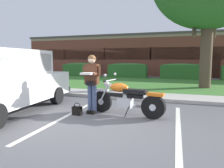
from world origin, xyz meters
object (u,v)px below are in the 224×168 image
object	(u,v)px
hedge_left	(82,69)
hedge_center_right	(181,71)
rider_person	(92,79)
hedge_center_left	(128,70)
brick_building	(157,55)
motorcycle	(129,99)
handbag	(77,110)
parked_suv_adjacent	(4,81)

from	to	relation	value
hedge_left	hedge_center_right	xyz separation A→B (m)	(8.61, 0.00, 0.00)
rider_person	hedge_center_left	xyz separation A→B (m)	(-2.33, 12.01, -0.36)
hedge_center_left	brick_building	distance (m)	6.88
hedge_left	brick_building	world-z (taller)	brick_building
motorcycle	handbag	world-z (taller)	motorcycle
handbag	brick_building	xyz separation A→B (m)	(-0.51, 18.91, 1.84)
motorcycle	handbag	size ratio (longest dim) A/B	6.21
rider_person	hedge_left	bearing A→B (deg)	118.90
rider_person	hedge_center_right	distance (m)	12.18
rider_person	handbag	distance (m)	0.97
rider_person	hedge_left	distance (m)	13.73
motorcycle	brick_building	distance (m)	18.61
rider_person	hedge_center_left	world-z (taller)	rider_person
hedge_left	hedge_center_right	size ratio (longest dim) A/B	1.08
handbag	hedge_center_left	world-z (taller)	hedge_center_left
hedge_center_left	hedge_left	bearing A→B (deg)	-180.00
rider_person	handbag	size ratio (longest dim) A/B	4.74
motorcycle	brick_building	bearing A→B (deg)	95.91
hedge_left	parked_suv_adjacent	bearing A→B (deg)	-72.02
handbag	parked_suv_adjacent	world-z (taller)	parked_suv_adjacent
rider_person	hedge_center_right	bearing A→B (deg)	80.65
hedge_left	hedge_center_left	xyz separation A→B (m)	(4.31, 0.00, 0.00)
hedge_left	brick_building	distance (m)	8.88
motorcycle	rider_person	xyz separation A→B (m)	(-1.08, -0.15, 0.53)
motorcycle	hedge_center_left	size ratio (longest dim) A/B	0.69
motorcycle	hedge_center_right	distance (m)	11.90
parked_suv_adjacent	hedge_left	world-z (taller)	parked_suv_adjacent
motorcycle	handbag	bearing A→B (deg)	-161.77
handbag	hedge_center_right	size ratio (longest dim) A/B	0.12
hedge_left	hedge_center_left	bearing A→B (deg)	0.00
rider_person	hedge_left	world-z (taller)	rider_person
rider_person	hedge_center_right	xyz separation A→B (m)	(1.98, 12.01, -0.36)
hedge_left	brick_building	size ratio (longest dim) A/B	0.13
rider_person	hedge_left	xyz separation A→B (m)	(-6.63, 12.01, -0.36)
hedge_center_left	hedge_center_right	distance (m)	4.31
hedge_left	hedge_center_right	world-z (taller)	same
brick_building	hedge_center_left	bearing A→B (deg)	-102.78
rider_person	brick_building	size ratio (longest dim) A/B	0.06
parked_suv_adjacent	handbag	bearing A→B (deg)	11.27
parked_suv_adjacent	hedge_left	distance (m)	13.42
hedge_center_left	brick_building	bearing A→B (deg)	77.22
handbag	brick_building	distance (m)	19.01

